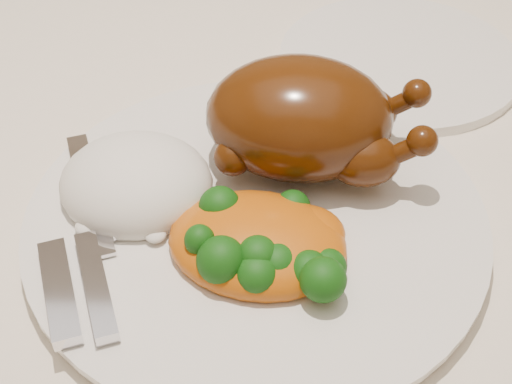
{
  "coord_description": "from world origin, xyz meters",
  "views": [
    {
      "loc": [
        0.07,
        -0.48,
        1.13
      ],
      "look_at": [
        0.06,
        -0.13,
        0.8
      ],
      "focal_mm": 50.0,
      "sensor_mm": 36.0,
      "label": 1
    }
  ],
  "objects_px": {
    "dinner_plate": "(256,220)",
    "dining_table": "(195,198)",
    "roast_chicken": "(304,119)",
    "side_plate": "(399,59)"
  },
  "relations": [
    {
      "from": "dinner_plate",
      "to": "dining_table",
      "type": "bearing_deg",
      "value": 114.58
    },
    {
      "from": "dinner_plate",
      "to": "roast_chicken",
      "type": "relative_size",
      "value": 1.9
    },
    {
      "from": "dining_table",
      "to": "dinner_plate",
      "type": "distance_m",
      "value": 0.18
    },
    {
      "from": "dining_table",
      "to": "roast_chicken",
      "type": "relative_size",
      "value": 9.7
    },
    {
      "from": "dining_table",
      "to": "dinner_plate",
      "type": "height_order",
      "value": "dinner_plate"
    },
    {
      "from": "side_plate",
      "to": "roast_chicken",
      "type": "relative_size",
      "value": 1.31
    },
    {
      "from": "dining_table",
      "to": "side_plate",
      "type": "bearing_deg",
      "value": 22.09
    },
    {
      "from": "dining_table",
      "to": "dinner_plate",
      "type": "xyz_separation_m",
      "value": [
        0.06,
        -0.13,
        0.11
      ]
    },
    {
      "from": "dining_table",
      "to": "dinner_plate",
      "type": "bearing_deg",
      "value": -65.42
    },
    {
      "from": "dining_table",
      "to": "side_plate",
      "type": "relative_size",
      "value": 7.41
    }
  ]
}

